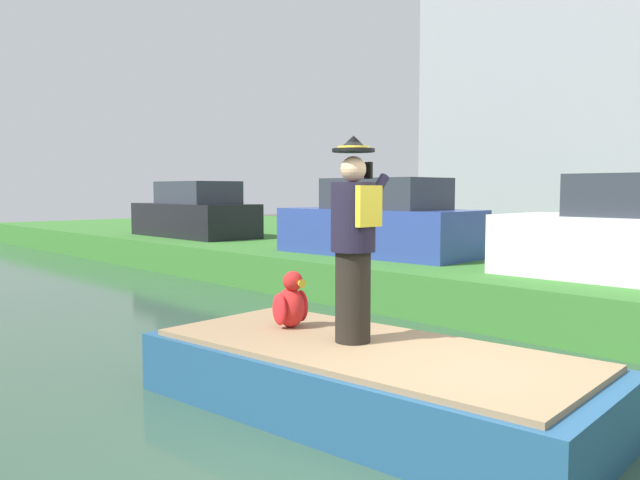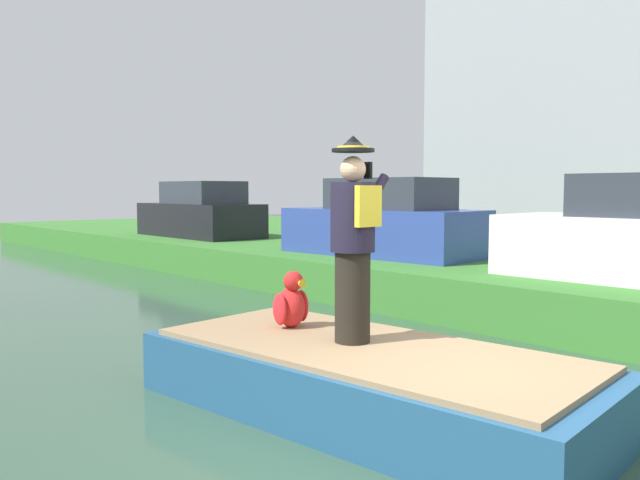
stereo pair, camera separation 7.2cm
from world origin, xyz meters
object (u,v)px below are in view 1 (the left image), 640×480
parked_car_blue (380,223)px  parked_car_dark (195,214)px  boat (366,380)px  person_pirate (354,240)px  parrot_plush (291,303)px

parked_car_blue → parked_car_dark: 6.75m
boat → person_pirate: bearing=84.8°
parked_car_dark → parrot_plush: bearing=-117.2°
person_pirate → parked_car_dark: 12.38m
person_pirate → parked_car_dark: person_pirate is taller
parked_car_dark → parked_car_blue: bearing=-90.0°
parked_car_blue → parrot_plush: bearing=-146.0°
parrot_plush → parked_car_blue: parked_car_blue is taller
parrot_plush → parked_car_dark: bearing=62.8°
person_pirate → parked_car_blue: size_ratio=0.45×
boat → parrot_plush: parrot_plush is taller
parrot_plush → boat: bearing=-89.7°
parked_car_blue → parked_car_dark: (0.00, 6.75, 0.00)m
boat → parrot_plush: bearing=90.3°
parrot_plush → parked_car_dark: size_ratio=0.14×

